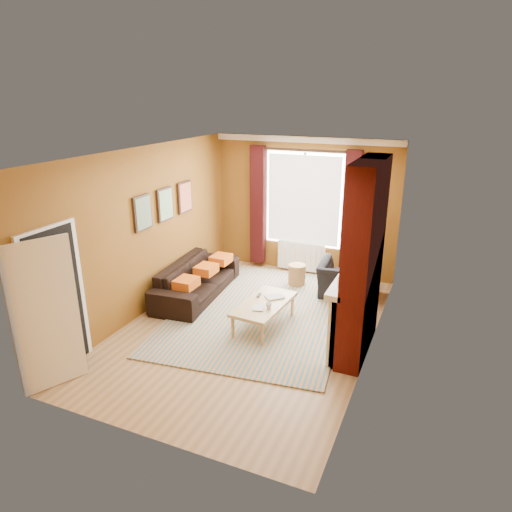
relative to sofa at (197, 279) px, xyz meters
name	(u,v)px	position (x,y,z in m)	size (l,w,h in m)	color
ground	(250,327)	(1.42, -0.76, -0.32)	(5.50, 5.50, 0.00)	olive
room_walls	(294,247)	(2.05, -0.47, 1.06)	(3.82, 5.54, 2.83)	brown
striped_rug	(259,311)	(1.35, -0.19, -0.31)	(3.29, 4.24, 0.02)	teal
sofa	(197,279)	(0.00, 0.00, 0.00)	(2.22, 0.87, 0.65)	black
armchair	(347,280)	(2.59, 1.05, 0.01)	(1.02, 0.89, 0.66)	black
coffee_table	(264,305)	(1.61, -0.63, 0.05)	(0.73, 1.31, 0.42)	tan
wicker_stool	(297,275)	(1.57, 1.20, -0.11)	(0.42, 0.42, 0.42)	#A27746
floor_lamp	(375,230)	(2.97, 1.36, 0.93)	(0.28, 0.28, 1.58)	black
book_a	(253,307)	(1.53, -0.88, 0.11)	(0.17, 0.23, 0.02)	#999999
book_b	(272,294)	(1.62, -0.30, 0.11)	(0.22, 0.29, 0.02)	#999999
mug	(269,306)	(1.76, -0.80, 0.14)	(0.10, 0.10, 0.09)	#999999
tv_remote	(259,295)	(1.44, -0.42, 0.11)	(0.07, 0.16, 0.02)	#27272A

